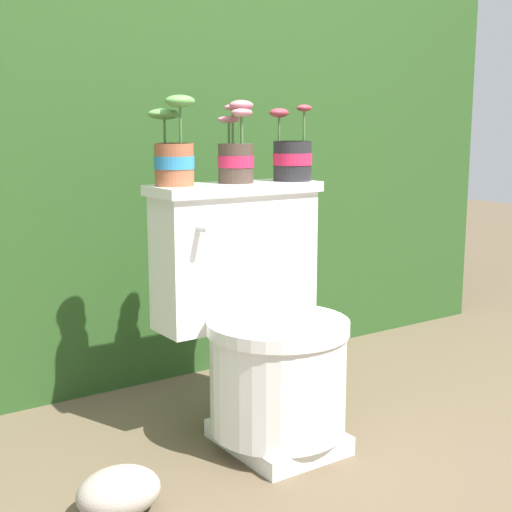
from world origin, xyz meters
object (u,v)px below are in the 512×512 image
(potted_plant_left, at_px, (174,154))
(garden_stone, at_px, (119,492))
(potted_plant_middle, at_px, (292,157))
(potted_plant_midleft, at_px, (236,154))
(toilet, at_px, (260,328))

(potted_plant_left, bearing_deg, garden_stone, -136.03)
(potted_plant_left, xyz_separation_m, garden_stone, (-0.33, -0.32, -0.77))
(potted_plant_left, height_order, potted_plant_middle, potted_plant_left)
(potted_plant_midleft, relative_size, garden_stone, 1.18)
(toilet, relative_size, garden_stone, 3.63)
(toilet, height_order, garden_stone, toilet)
(potted_plant_left, bearing_deg, toilet, -37.88)
(potted_plant_left, height_order, potted_plant_midleft, potted_plant_left)
(toilet, xyz_separation_m, garden_stone, (-0.52, -0.17, -0.27))
(potted_plant_midleft, bearing_deg, toilet, -93.33)
(potted_plant_left, height_order, garden_stone, potted_plant_left)
(toilet, relative_size, potted_plant_middle, 3.23)
(potted_plant_midleft, bearing_deg, garden_stone, -149.76)
(toilet, height_order, potted_plant_middle, potted_plant_middle)
(toilet, bearing_deg, potted_plant_midleft, 86.67)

